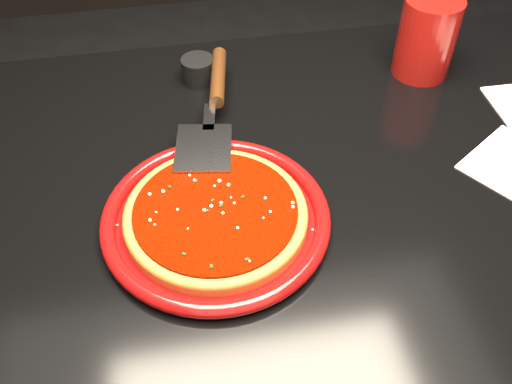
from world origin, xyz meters
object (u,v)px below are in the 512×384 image
(table, at_px, (285,320))
(ramekin, at_px, (198,70))
(pizza_server, at_px, (213,107))
(cup, at_px, (427,37))
(plate, at_px, (216,218))

(table, bearing_deg, ramekin, 111.28)
(table, height_order, ramekin, ramekin)
(pizza_server, xyz_separation_m, ramekin, (-0.01, 0.13, -0.02))
(table, relative_size, pizza_server, 3.48)
(pizza_server, height_order, cup, cup)
(table, relative_size, ramekin, 21.18)
(cup, xyz_separation_m, ramekin, (-0.39, 0.04, -0.05))
(pizza_server, relative_size, ramekin, 6.09)
(plate, distance_m, ramekin, 0.33)
(cup, height_order, ramekin, cup)
(cup, distance_m, ramekin, 0.39)
(pizza_server, distance_m, cup, 0.39)
(ramekin, bearing_deg, cup, -6.30)
(plate, bearing_deg, ramekin, 87.56)
(cup, relative_size, ramekin, 2.43)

